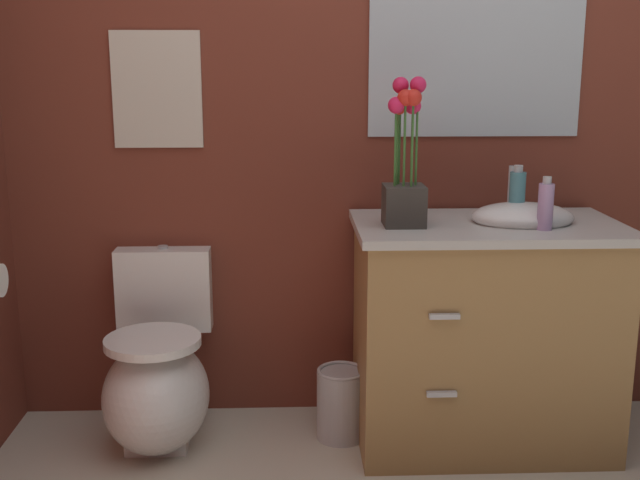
% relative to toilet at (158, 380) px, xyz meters
% --- Properties ---
extents(wall_back, '(4.65, 0.05, 2.50)m').
position_rel_toilet_xyz_m(wall_back, '(1.12, 0.30, 1.01)').
color(wall_back, maroon).
rests_on(wall_back, ground_plane).
extents(toilet, '(0.38, 0.59, 0.69)m').
position_rel_toilet_xyz_m(toilet, '(0.00, 0.00, 0.00)').
color(toilet, white).
rests_on(toilet, ground_plane).
extents(vanity_cabinet, '(0.94, 0.56, 1.00)m').
position_rel_toilet_xyz_m(vanity_cabinet, '(1.19, -0.03, 0.18)').
color(vanity_cabinet, '#9E7242').
rests_on(vanity_cabinet, ground_plane).
extents(flower_vase, '(0.14, 0.14, 0.50)m').
position_rel_toilet_xyz_m(flower_vase, '(0.88, -0.06, 0.77)').
color(flower_vase, '#38332D').
rests_on(flower_vase, vanity_cabinet).
extents(soap_bottle, '(0.05, 0.05, 0.18)m').
position_rel_toilet_xyz_m(soap_bottle, '(1.34, -0.15, 0.66)').
color(soap_bottle, '#B28CBF').
rests_on(soap_bottle, vanity_cabinet).
extents(lotion_bottle, '(0.06, 0.06, 0.20)m').
position_rel_toilet_xyz_m(lotion_bottle, '(1.29, 0.00, 0.67)').
color(lotion_bottle, teal).
rests_on(lotion_bottle, vanity_cabinet).
extents(trash_bin, '(0.18, 0.18, 0.27)m').
position_rel_toilet_xyz_m(trash_bin, '(0.67, 0.01, -0.11)').
color(trash_bin, '#B7B7BC').
rests_on(trash_bin, ground_plane).
extents(wall_poster, '(0.33, 0.01, 0.43)m').
position_rel_toilet_xyz_m(wall_poster, '(-0.00, 0.27, 1.03)').
color(wall_poster, beige).
extents(wall_mirror, '(0.80, 0.01, 0.70)m').
position_rel_toilet_xyz_m(wall_mirror, '(1.18, 0.27, 1.21)').
color(wall_mirror, '#B2BCC6').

